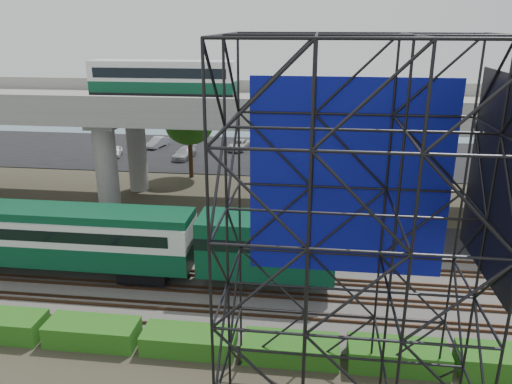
# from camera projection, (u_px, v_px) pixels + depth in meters

# --- Properties ---
(ground) EXTENTS (140.00, 140.00, 0.00)m
(ground) POSITION_uv_depth(u_px,v_px,m) (191.00, 302.00, 28.86)
(ground) COLOR #474233
(ground) RESTS_ON ground
(ballast_bed) EXTENTS (90.00, 12.00, 0.20)m
(ballast_bed) POSITION_uv_depth(u_px,v_px,m) (199.00, 284.00, 30.71)
(ballast_bed) COLOR slate
(ballast_bed) RESTS_ON ground
(service_road) EXTENTS (90.00, 5.00, 0.08)m
(service_road) POSITION_uv_depth(u_px,v_px,m) (224.00, 230.00, 38.71)
(service_road) COLOR black
(service_road) RESTS_ON ground
(parking_lot) EXTENTS (90.00, 18.00, 0.08)m
(parking_lot) POSITION_uv_depth(u_px,v_px,m) (260.00, 154.00, 60.77)
(parking_lot) COLOR black
(parking_lot) RESTS_ON ground
(harbor_water) EXTENTS (140.00, 40.00, 0.03)m
(harbor_water) POSITION_uv_depth(u_px,v_px,m) (275.00, 121.00, 81.43)
(harbor_water) COLOR #476175
(harbor_water) RESTS_ON ground
(rail_tracks) EXTENTS (90.00, 9.52, 0.16)m
(rail_tracks) POSITION_uv_depth(u_px,v_px,m) (199.00, 281.00, 30.65)
(rail_tracks) COLOR #472D1E
(rail_tracks) RESTS_ON ballast_bed
(commuter_train) EXTENTS (29.30, 3.06, 4.30)m
(commuter_train) POSITION_uv_depth(u_px,v_px,m) (75.00, 236.00, 30.71)
(commuter_train) COLOR black
(commuter_train) RESTS_ON rail_tracks
(overpass) EXTENTS (80.00, 12.00, 12.40)m
(overpass) POSITION_uv_depth(u_px,v_px,m) (229.00, 113.00, 41.27)
(overpass) COLOR #9E9B93
(overpass) RESTS_ON ground
(scaffold_tower) EXTENTS (9.36, 6.36, 15.00)m
(scaffold_tower) POSITION_uv_depth(u_px,v_px,m) (350.00, 254.00, 17.99)
(scaffold_tower) COLOR black
(scaffold_tower) RESTS_ON ground
(hedge_strip) EXTENTS (34.60, 1.80, 1.20)m
(hedge_strip) POSITION_uv_depth(u_px,v_px,m) (189.00, 340.00, 24.53)
(hedge_strip) COLOR #1D5713
(hedge_strip) RESTS_ON ground
(trees) EXTENTS (40.94, 16.94, 7.69)m
(trees) POSITION_uv_depth(u_px,v_px,m) (182.00, 142.00, 42.78)
(trees) COLOR #382314
(trees) RESTS_ON ground
(suv) EXTENTS (4.77, 2.90, 1.24)m
(suv) POSITION_uv_depth(u_px,v_px,m) (142.00, 217.00, 39.55)
(suv) COLOR black
(suv) RESTS_ON service_road
(parked_cars) EXTENTS (36.97, 9.62, 1.26)m
(parked_cars) POSITION_uv_depth(u_px,v_px,m) (260.00, 150.00, 60.11)
(parked_cars) COLOR white
(parked_cars) RESTS_ON parking_lot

